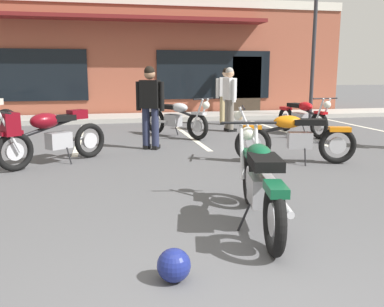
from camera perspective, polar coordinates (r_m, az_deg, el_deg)
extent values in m
plane|color=#515154|center=(6.08, -4.16, -4.01)|extent=(80.00, 80.00, 0.00)
cube|color=#A8A59E|center=(14.14, -8.91, 4.75)|extent=(22.00, 1.80, 0.14)
cube|color=brown|center=(18.19, -9.91, 12.30)|extent=(16.32, 6.30, 4.08)
cube|color=black|center=(15.18, -21.87, 9.75)|extent=(4.18, 0.06, 1.70)
cube|color=black|center=(15.52, 3.03, 10.51)|extent=(4.18, 0.06, 1.70)
cube|color=#33281E|center=(15.90, 7.33, 9.01)|extent=(1.10, 0.06, 2.10)
cube|color=maroon|center=(14.69, -9.43, 17.52)|extent=(9.79, 0.90, 0.12)
cube|color=silver|center=(10.57, -14.83, 2.08)|extent=(0.12, 4.80, 0.01)
cube|color=silver|center=(10.77, -0.74, 2.61)|extent=(0.12, 4.80, 0.01)
cube|color=silver|center=(11.58, 12.12, 2.95)|extent=(0.12, 4.80, 0.01)
cube|color=silver|center=(12.88, 22.84, 3.12)|extent=(0.12, 4.80, 0.01)
torus|color=black|center=(3.74, 10.99, -8.73)|extent=(0.23, 0.65, 0.64)
cylinder|color=#B7B7BC|center=(3.74, 10.99, -8.73)|extent=(0.12, 0.29, 0.29)
torus|color=black|center=(5.10, 7.78, -3.30)|extent=(0.23, 0.65, 0.64)
cylinder|color=#B7B7BC|center=(5.10, 7.78, -3.30)|extent=(0.12, 0.29, 0.29)
cylinder|color=silver|center=(5.11, 6.71, 0.44)|extent=(0.11, 0.33, 0.66)
cylinder|color=silver|center=(5.14, 8.70, 0.44)|extent=(0.11, 0.33, 0.66)
cylinder|color=black|center=(5.16, 7.67, 4.10)|extent=(0.65, 0.16, 0.03)
sphere|color=silver|center=(5.25, 7.51, 2.69)|extent=(0.20, 0.20, 0.17)
cube|color=#0F4C2D|center=(5.07, 7.80, 0.10)|extent=(0.21, 0.38, 0.06)
cube|color=#9E9EA3|center=(4.31, 9.34, -4.88)|extent=(0.32, 0.44, 0.28)
cylinder|color=silver|center=(4.01, 12.21, -6.83)|extent=(0.18, 0.55, 0.07)
cylinder|color=black|center=(4.45, 9.00, -1.21)|extent=(0.25, 0.93, 0.26)
ellipsoid|color=#0F4C2D|center=(4.45, 8.98, -0.14)|extent=(0.35, 0.52, 0.22)
cube|color=black|center=(4.10, 9.81, -1.11)|extent=(0.38, 0.57, 0.10)
cube|color=#0F4C2D|center=(3.64, 11.21, -4.67)|extent=(0.23, 0.38, 0.08)
cylinder|color=black|center=(4.30, 7.00, -8.51)|extent=(0.14, 0.05, 0.29)
torus|color=black|center=(10.85, -4.93, 4.32)|extent=(0.45, 0.58, 0.64)
cylinder|color=#B7B7BC|center=(10.85, -4.93, 4.32)|extent=(0.21, 0.27, 0.29)
torus|color=black|center=(9.84, 0.73, 3.68)|extent=(0.45, 0.58, 0.64)
cylinder|color=#B7B7BC|center=(9.84, 0.73, 3.68)|extent=(0.21, 0.27, 0.29)
cylinder|color=silver|center=(9.80, 1.53, 5.53)|extent=(0.22, 0.29, 0.66)
cylinder|color=silver|center=(9.67, 0.82, 5.46)|extent=(0.22, 0.29, 0.66)
cylinder|color=black|center=(9.66, 1.54, 7.35)|extent=(0.56, 0.40, 0.03)
sphere|color=silver|center=(9.62, 1.89, 6.50)|extent=(0.24, 0.24, 0.17)
cube|color=silver|center=(9.78, 0.91, 5.40)|extent=(0.32, 0.38, 0.06)
cube|color=#9E9EA3|center=(10.38, -2.55, 4.50)|extent=(0.43, 0.47, 0.28)
cylinder|color=silver|center=(10.55, -4.51, 4.36)|extent=(0.37, 0.49, 0.07)
cylinder|color=black|center=(10.21, -1.77, 5.75)|extent=(0.59, 0.81, 0.26)
ellipsoid|color=silver|center=(10.19, -1.69, 6.19)|extent=(0.49, 0.54, 0.22)
cube|color=black|center=(10.45, -3.11, 6.30)|extent=(0.53, 0.59, 0.10)
cube|color=silver|center=(10.84, -5.02, 5.80)|extent=(0.34, 0.39, 0.08)
cylinder|color=black|center=(10.59, -2.11, 3.21)|extent=(0.12, 0.10, 0.29)
torus|color=black|center=(11.78, -23.66, 3.97)|extent=(0.65, 0.25, 0.64)
cylinder|color=#B7B7BC|center=(11.78, -23.66, 3.97)|extent=(0.29, 0.13, 0.29)
torus|color=black|center=(11.65, 12.47, 4.56)|extent=(0.19, 0.65, 0.64)
cylinder|color=#B7B7BC|center=(11.65, 12.47, 4.56)|extent=(0.10, 0.29, 0.29)
torus|color=black|center=(10.47, 16.68, 3.66)|extent=(0.19, 0.65, 0.64)
cylinder|color=#B7B7BC|center=(10.47, 16.68, 3.66)|extent=(0.10, 0.29, 0.29)
cylinder|color=silver|center=(10.41, 17.51, 5.35)|extent=(0.09, 0.33, 0.66)
cylinder|color=silver|center=(10.30, 16.71, 5.34)|extent=(0.09, 0.33, 0.66)
cylinder|color=black|center=(10.27, 17.48, 7.07)|extent=(0.66, 0.12, 0.03)
sphere|color=silver|center=(10.21, 17.71, 6.25)|extent=(0.19, 0.19, 0.17)
cube|color=#B70F14|center=(10.41, 16.90, 5.27)|extent=(0.19, 0.38, 0.06)
cube|color=#9E9EA3|center=(11.11, 14.25, 4.59)|extent=(0.29, 0.43, 0.28)
cylinder|color=silver|center=(11.34, 12.60, 4.59)|extent=(0.14, 0.55, 0.07)
cylinder|color=black|center=(10.92, 14.90, 5.73)|extent=(0.19, 0.94, 0.26)
ellipsoid|color=#B70F14|center=(10.90, 14.98, 6.13)|extent=(0.32, 0.51, 0.22)
cube|color=black|center=(11.19, 13.92, 6.30)|extent=(0.35, 0.55, 0.10)
cube|color=#B70F14|center=(11.64, 12.47, 5.94)|extent=(0.21, 0.38, 0.08)
cylinder|color=black|center=(11.30, 14.75, 3.34)|extent=(0.14, 0.04, 0.29)
torus|color=black|center=(8.03, -13.57, 1.72)|extent=(0.57, 0.47, 0.64)
cylinder|color=#B7B7BC|center=(8.03, -13.57, 1.72)|extent=(0.27, 0.22, 0.29)
torus|color=black|center=(7.29, -22.73, 0.25)|extent=(0.57, 0.47, 0.64)
cylinder|color=#B7B7BC|center=(7.29, -22.73, 0.25)|extent=(0.27, 0.22, 0.29)
cylinder|color=silver|center=(7.12, -23.31, 2.58)|extent=(0.29, 0.23, 0.66)
cylinder|color=silver|center=(7.28, -23.94, 2.70)|extent=(0.29, 0.23, 0.66)
cylinder|color=black|center=(7.13, -24.40, 5.10)|extent=(0.43, 0.54, 0.03)
cube|color=maroon|center=(7.23, -23.19, 2.54)|extent=(0.37, 0.33, 0.06)
cube|color=#9E9EA3|center=(7.66, -17.46, 1.69)|extent=(0.46, 0.43, 0.28)
cylinder|color=silver|center=(7.98, -15.74, 1.85)|extent=(0.48, 0.39, 0.07)
cylinder|color=black|center=(7.53, -18.85, 3.30)|extent=(0.79, 0.62, 0.26)
ellipsoid|color=maroon|center=(7.49, -19.17, 4.17)|extent=(0.60, 0.55, 0.26)
cube|color=maroon|center=(7.21, -23.34, 3.64)|extent=(0.36, 0.37, 0.36)
cube|color=black|center=(7.67, -16.99, 4.59)|extent=(0.46, 0.43, 0.10)
cube|color=maroon|center=(7.83, -15.16, 5.11)|extent=(0.38, 0.35, 0.16)
cylinder|color=black|center=(7.59, -16.18, -0.31)|extent=(0.10, 0.12, 0.29)
torus|color=black|center=(7.70, 18.95, 1.04)|extent=(0.64, 0.28, 0.64)
cylinder|color=#B7B7BC|center=(7.70, 18.95, 1.04)|extent=(0.29, 0.14, 0.29)
torus|color=black|center=(7.46, 8.19, 1.22)|extent=(0.64, 0.28, 0.64)
cylinder|color=#B7B7BC|center=(7.46, 8.19, 1.22)|extent=(0.29, 0.14, 0.29)
cylinder|color=silver|center=(7.31, 7.53, 3.58)|extent=(0.32, 0.13, 0.66)
cylinder|color=silver|center=(7.49, 7.45, 3.76)|extent=(0.32, 0.13, 0.66)
cylinder|color=black|center=(7.37, 6.93, 6.16)|extent=(0.22, 0.64, 0.03)
sphere|color=silver|center=(7.38, 6.28, 5.08)|extent=(0.21, 0.21, 0.17)
cube|color=orange|center=(7.41, 7.95, 3.51)|extent=(0.38, 0.24, 0.06)
cube|color=#9E9EA3|center=(7.54, 14.28, 1.72)|extent=(0.45, 0.34, 0.28)
cylinder|color=silver|center=(7.76, 16.78, 1.54)|extent=(0.55, 0.22, 0.07)
cylinder|color=black|center=(7.48, 12.86, 3.57)|extent=(0.92, 0.32, 0.26)
ellipsoid|color=orange|center=(7.47, 12.73, 4.18)|extent=(0.53, 0.38, 0.22)
cube|color=black|center=(7.53, 15.45, 4.11)|extent=(0.58, 0.42, 0.10)
cube|color=orange|center=(7.66, 19.22, 3.10)|extent=(0.39, 0.25, 0.08)
cylinder|color=black|center=(7.43, 14.96, -0.49)|extent=(0.06, 0.14, 0.29)
cube|color=black|center=(11.45, 4.94, 3.26)|extent=(0.25, 0.14, 0.08)
cube|color=black|center=(11.28, 5.39, 3.13)|extent=(0.25, 0.14, 0.08)
cylinder|color=slate|center=(11.39, 4.79, 5.34)|extent=(0.17, 0.17, 0.80)
cylinder|color=slate|center=(11.21, 5.25, 5.25)|extent=(0.17, 0.17, 0.80)
cube|color=silver|center=(11.25, 5.08, 8.64)|extent=(0.28, 0.41, 0.56)
cylinder|color=silver|center=(11.48, 4.50, 8.50)|extent=(0.12, 0.12, 0.58)
cylinder|color=silver|center=(11.03, 5.66, 8.38)|extent=(0.12, 0.12, 0.58)
sphere|color=tan|center=(11.24, 5.11, 10.68)|extent=(0.25, 0.25, 0.22)
sphere|color=gray|center=(11.24, 5.07, 10.94)|extent=(0.24, 0.24, 0.21)
cube|color=black|center=(8.80, -6.05, 0.91)|extent=(0.20, 0.26, 0.08)
cube|color=black|center=(8.73, -4.83, 0.85)|extent=(0.20, 0.26, 0.08)
cylinder|color=#232842|center=(8.70, -6.20, 3.59)|extent=(0.20, 0.20, 0.80)
cylinder|color=#232842|center=(8.63, -4.97, 3.55)|extent=(0.20, 0.20, 0.80)
cube|color=black|center=(8.61, -5.67, 7.93)|extent=(0.44, 0.37, 0.56)
cylinder|color=black|center=(8.70, -7.22, 7.67)|extent=(0.14, 0.14, 0.58)
cylinder|color=black|center=(8.52, -4.08, 7.66)|extent=(0.14, 0.14, 0.58)
sphere|color=#A07556|center=(8.60, -5.72, 10.59)|extent=(0.30, 0.30, 0.22)
sphere|color=black|center=(8.59, -5.75, 10.93)|extent=(0.28, 0.28, 0.21)
cube|color=black|center=(12.85, 4.05, 4.11)|extent=(0.15, 0.26, 0.08)
cube|color=black|center=(12.86, 4.95, 4.10)|extent=(0.15, 0.26, 0.08)
cylinder|color=tan|center=(12.76, 4.09, 5.96)|extent=(0.18, 0.18, 0.80)
cylinder|color=tan|center=(12.78, 4.99, 5.95)|extent=(0.18, 0.18, 0.80)
cube|color=silver|center=(12.73, 4.58, 8.91)|extent=(0.42, 0.30, 0.56)
cylinder|color=silver|center=(12.72, 3.44, 8.75)|extent=(0.12, 0.12, 0.58)
cylinder|color=silver|center=(12.75, 5.72, 8.72)|extent=(0.12, 0.12, 0.58)
sphere|color=beige|center=(12.72, 4.61, 10.72)|extent=(0.26, 0.26, 0.22)
sphere|color=black|center=(12.71, 4.62, 10.94)|extent=(0.25, 0.25, 0.21)
sphere|color=navy|center=(3.31, -2.45, -14.77)|extent=(0.26, 0.26, 0.26)
cube|color=black|center=(3.41, -2.76, -14.13)|extent=(0.18, 0.03, 0.09)
cylinder|color=#2D2D33|center=(14.66, 16.05, 13.84)|extent=(0.12, 0.12, 4.82)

